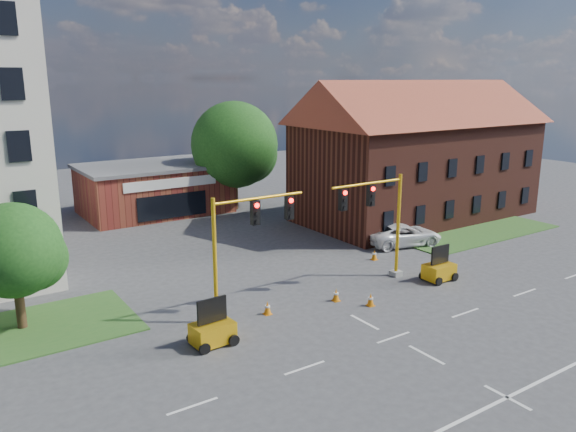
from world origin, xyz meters
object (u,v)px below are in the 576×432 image
(signal_mast_east, at_px, (378,216))
(trailer_west, at_px, (213,331))
(pickup_white, at_px, (404,235))
(signal_mast_west, at_px, (245,240))
(trailer_east, at_px, (439,270))

(signal_mast_east, xyz_separation_m, trailer_west, (-11.55, -1.99, -3.27))
(signal_mast_east, distance_m, pickup_white, 8.55)
(signal_mast_west, height_order, pickup_white, signal_mast_west)
(trailer_east, bearing_deg, signal_mast_east, 149.09)
(signal_mast_west, xyz_separation_m, trailer_west, (-2.84, -1.99, -3.27))
(trailer_east, bearing_deg, signal_mast_west, 171.18)
(signal_mast_west, relative_size, signal_mast_east, 1.00)
(signal_mast_west, xyz_separation_m, signal_mast_east, (8.71, 0.00, 0.00))
(signal_mast_west, bearing_deg, signal_mast_east, 0.00)
(signal_mast_east, relative_size, trailer_west, 2.96)
(trailer_west, distance_m, pickup_white, 19.27)
(trailer_west, xyz_separation_m, trailer_east, (14.75, 0.04, -0.02))
(trailer_east, height_order, pickup_white, trailer_east)
(signal_mast_west, relative_size, pickup_white, 1.14)
(signal_mast_west, relative_size, trailer_west, 2.96)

